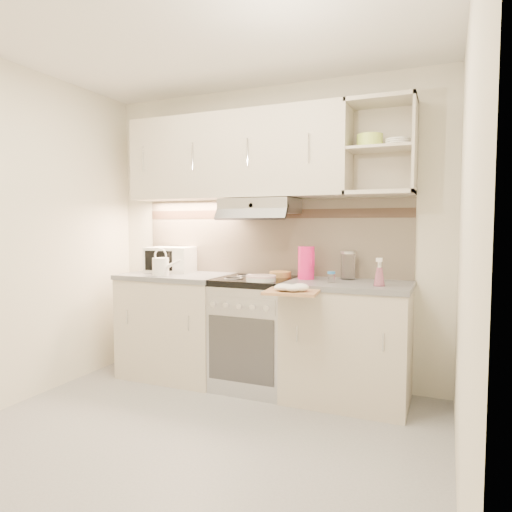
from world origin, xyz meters
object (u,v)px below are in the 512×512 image
Objects in this scene: microwave at (170,259)px; watering_can at (162,266)px; glass_jar at (348,265)px; spray_bottle at (379,274)px; electric_range at (256,332)px; pink_pitcher at (306,263)px; plate_stack at (261,278)px; cutting_board at (292,292)px.

microwave is 1.60× the size of watering_can.
spray_bottle is (0.28, -0.30, -0.03)m from glass_jar.
pink_pitcher reaches higher than electric_range.
pink_pitcher is (1.29, -0.05, 0.02)m from microwave.
plate_stack is at bearing -178.31° from spray_bottle.
watering_can is (-0.80, -0.16, 0.53)m from electric_range.
microwave is 2.05× the size of spray_bottle.
electric_range is 4.27× the size of spray_bottle.
microwave is at bearing -177.68° from glass_jar.
pink_pitcher reaches higher than spray_bottle.
watering_can is 1.18× the size of plate_stack.
watering_can is at bearing -168.77° from electric_range.
glass_jar is at bearing 130.91° from spray_bottle.
electric_range is at bearing 123.65° from plate_stack.
plate_stack is 1.03× the size of glass_jar.
plate_stack is (0.92, -0.02, -0.06)m from watering_can.
cutting_board is (-0.26, -0.60, -0.14)m from glass_jar.
electric_range reaches higher than cutting_board.
electric_range is 0.71m from pink_pitcher.
microwave reaches higher than spray_bottle.
glass_jar is at bearing 31.53° from plate_stack.
plate_stack is 0.70m from glass_jar.
glass_jar is 1.05× the size of spray_bottle.
watering_can is at bearing 178.98° from spray_bottle.
plate_stack is 0.88× the size of pink_pitcher.
watering_can is at bearing -144.55° from pink_pitcher.
electric_range is 3.47× the size of pink_pitcher.
microwave is (-0.89, 0.12, 0.56)m from electric_range.
microwave is at bearing 152.28° from cutting_board.
cutting_board is (0.05, -0.49, -0.16)m from pink_pitcher.
electric_range is 1.06m from microwave.
cutting_board is at bearing -113.45° from glass_jar.
pink_pitcher is at bearing 9.93° from electric_range.
electric_range is 0.74m from cutting_board.
pink_pitcher is 1.23× the size of spray_bottle.
glass_jar is (0.31, 0.11, -0.02)m from pink_pitcher.
spray_bottle is at bearing 3.94° from plate_stack.
spray_bottle reaches higher than cutting_board.
electric_range is at bearing -165.64° from glass_jar.
electric_range is 0.92m from glass_jar.
pink_pitcher is at bearing 159.82° from spray_bottle.
watering_can reaches higher than cutting_board.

